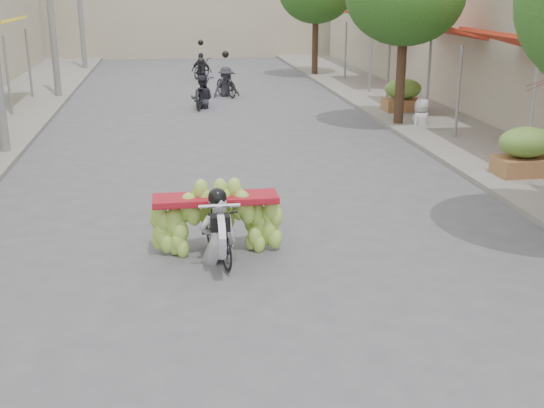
{
  "coord_description": "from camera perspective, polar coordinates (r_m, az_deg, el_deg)",
  "views": [
    {
      "loc": [
        -1.31,
        -5.3,
        4.03
      ],
      "look_at": [
        0.04,
        3.71,
        1.1
      ],
      "focal_mm": 45.0,
      "sensor_mm": 36.0,
      "label": 1
    }
  ],
  "objects": [
    {
      "name": "bg_motorbike_a",
      "position": [
        23.69,
        -5.9,
        9.72
      ],
      "size": [
        1.08,
        1.88,
        1.95
      ],
      "color": "black",
      "rests_on": "ground"
    },
    {
      "name": "bg_motorbike_c",
      "position": [
        31.65,
        -5.94,
        11.9
      ],
      "size": [
        1.18,
        1.63,
        1.95
      ],
      "color": "black",
      "rests_on": "ground"
    },
    {
      "name": "bg_motorbike_b",
      "position": [
        26.11,
        -3.89,
        10.8
      ],
      "size": [
        1.18,
        1.71,
        1.95
      ],
      "color": "black",
      "rests_on": "ground"
    },
    {
      "name": "produce_crate_far",
      "position": [
        22.83,
        10.89,
        9.16
      ],
      "size": [
        1.2,
        0.88,
        1.16
      ],
      "color": "brown",
      "rests_on": "ground"
    },
    {
      "name": "produce_crate_mid",
      "position": [
        15.63,
        20.46,
        4.44
      ],
      "size": [
        1.2,
        0.88,
        1.16
      ],
      "color": "brown",
      "rests_on": "ground"
    },
    {
      "name": "pedestrian",
      "position": [
        20.55,
        12.47,
        8.65
      ],
      "size": [
        0.89,
        0.82,
        1.56
      ],
      "rotation": [
        0.0,
        0.0,
        3.77
      ],
      "color": "silver",
      "rests_on": "ground"
    },
    {
      "name": "banana_motorbike",
      "position": [
        10.45,
        -4.63,
        -1.01
      ],
      "size": [
        2.2,
        1.8,
        1.95
      ],
      "color": "black",
      "rests_on": "ground"
    },
    {
      "name": "sidewalk_right",
      "position": [
        22.29,
        13.59,
        7.07
      ],
      "size": [
        4.0,
        60.0,
        0.12
      ],
      "primitive_type": "cube",
      "color": "gray",
      "rests_on": "ground"
    }
  ]
}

